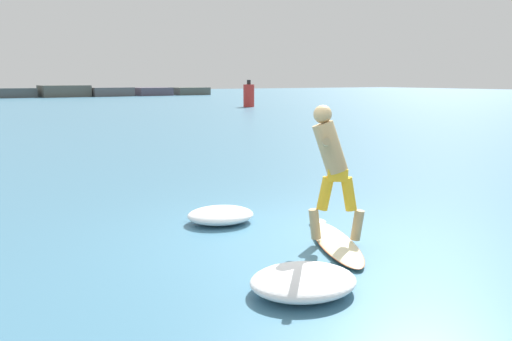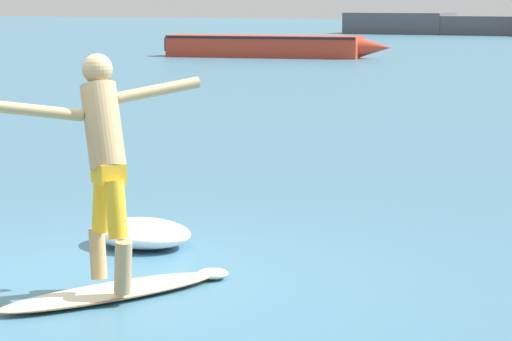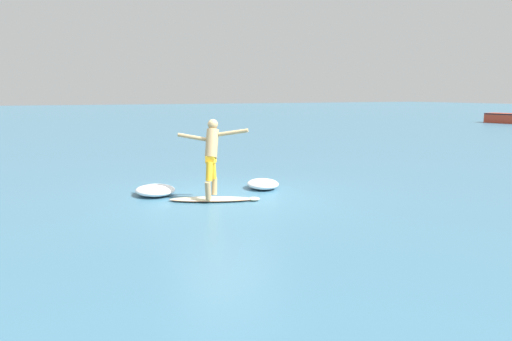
# 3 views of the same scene
# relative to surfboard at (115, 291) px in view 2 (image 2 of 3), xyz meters

# --- Properties ---
(ground_plane) EXTENTS (200.00, 200.00, 0.00)m
(ground_plane) POSITION_rel_surfboard_xyz_m (-0.32, 0.48, -0.05)
(ground_plane) COLOR teal
(surfboard) EXTENTS (1.22, 2.06, 0.23)m
(surfboard) POSITION_rel_surfboard_xyz_m (0.00, 0.00, 0.00)
(surfboard) COLOR beige
(surfboard) RESTS_ON ground
(surfer) EXTENTS (1.07, 1.41, 1.79)m
(surfer) POSITION_rel_surfboard_xyz_m (-0.09, 0.02, 1.11)
(surfer) COLOR tan
(surfer) RESTS_ON surfboard
(fishing_boat_near_jetty) EXTENTS (8.72, 2.96, 0.81)m
(fishing_boat_near_jetty) POSITION_rel_surfboard_xyz_m (-15.28, 33.35, 0.39)
(fishing_boat_near_jetty) COLOR #C73D26
(fishing_boat_near_jetty) RESTS_ON ground
(wave_foam_at_nose) EXTENTS (1.22, 1.07, 0.25)m
(wave_foam_at_nose) POSITION_rel_surfboard_xyz_m (-0.86, 1.72, 0.08)
(wave_foam_at_nose) COLOR white
(wave_foam_at_nose) RESTS_ON ground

